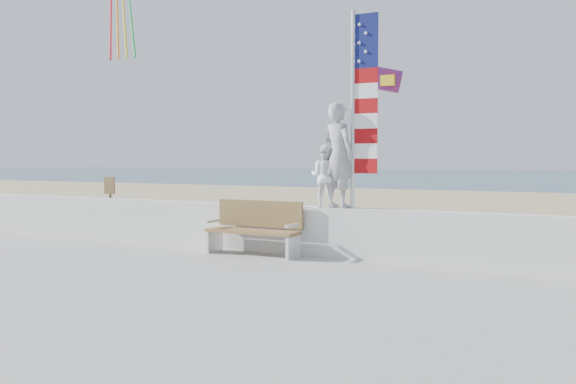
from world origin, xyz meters
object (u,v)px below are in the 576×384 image
(adult, at_px, (338,155))
(child, at_px, (325,176))
(bench, at_px, (255,227))
(flag, at_px, (360,101))

(adult, distance_m, child, 0.46)
(bench, xyz_separation_m, flag, (1.89, 0.45, 2.30))
(adult, relative_size, bench, 1.05)
(bench, relative_size, flag, 0.51)
(adult, height_order, flag, flag)
(adult, xyz_separation_m, flag, (0.41, -0.00, 0.97))
(child, xyz_separation_m, bench, (-1.22, -0.45, -0.96))
(child, bearing_deg, bench, 19.70)
(adult, relative_size, flag, 0.54)
(bench, bearing_deg, flag, 13.54)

